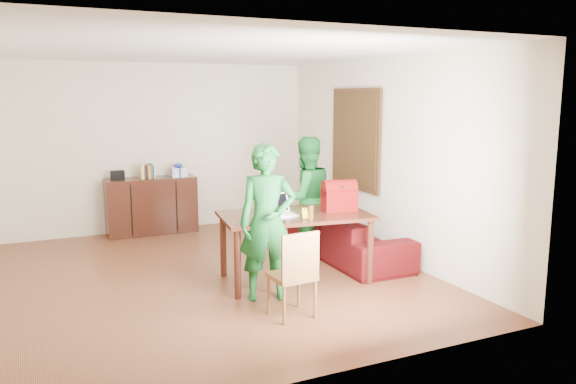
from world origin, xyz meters
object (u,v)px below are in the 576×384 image
person_far (306,198)px  sofa (347,235)px  red_bag (339,199)px  person_near (267,222)px  chair (292,291)px  laptop (281,212)px  bottle (311,212)px  table (295,223)px

person_far → sofa: bearing=155.3°
red_bag → sofa: bearing=60.8°
sofa → person_near: bearing=122.5°
chair → laptop: laptop is taller
chair → bottle: bearing=46.7°
bottle → sofa: bearing=41.8°
person_far → laptop: person_far is taller
person_near → person_far: 1.60m
chair → sofa: (1.57, 1.58, 0.05)m
person_far → sofa: (0.53, -0.21, -0.51)m
bottle → red_bag: size_ratio=0.46×
red_bag → bottle: bearing=-141.3°
laptop → sofa: (1.26, 0.61, -0.55)m
table → person_far: person_far is taller
table → sofa: table is taller
person_far → red_bag: 0.85m
laptop → bottle: bearing=-57.4°
table → sofa: bearing=35.5°
laptop → bottle: laptop is taller
table → bottle: bearing=-78.8°
person_near → sofa: bearing=47.7°
chair → bottle: 1.06m
laptop → person_far: bearing=46.0°
sofa → chair: bearing=135.8°
person_far → bottle: person_far is taller
chair → sofa: size_ratio=0.42×
table → laptop: (-0.20, -0.04, 0.15)m
table → bottle: (0.03, -0.36, 0.20)m
table → sofa: (1.06, 0.57, -0.39)m
laptop → sofa: 1.50m
table → laptop: 0.25m
sofa → person_far: bearing=68.7°
red_bag → laptop: bearing=-171.8°
person_near → red_bag: size_ratio=4.22×
chair → person_near: person_near is taller
bottle → red_bag: bearing=29.3°
chair → sofa: 2.22m
laptop → red_bag: bearing=-3.6°
table → person_far: (0.53, 0.79, 0.12)m
laptop → chair: bearing=-110.0°
laptop → bottle: (0.22, -0.32, 0.05)m
person_near → person_far: size_ratio=1.02×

